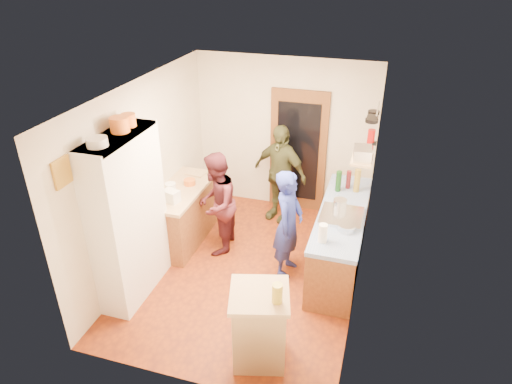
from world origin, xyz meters
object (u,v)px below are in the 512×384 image
at_px(island_base, 259,328).
at_px(person_left, 219,203).
at_px(hutch_body, 129,218).
at_px(person_hob, 290,225).
at_px(right_counter_base, 340,240).
at_px(person_back, 280,174).

bearing_deg(island_base, person_left, 122.07).
distance_m(hutch_body, person_hob, 2.09).
bearing_deg(right_counter_base, person_hob, -149.17).
bearing_deg(island_base, right_counter_base, 72.71).
relative_size(right_counter_base, person_hob, 1.41).
xyz_separation_m(hutch_body, island_base, (1.89, -0.66, -0.67)).
distance_m(hutch_body, person_back, 2.70).
bearing_deg(person_left, island_base, 25.52).
bearing_deg(right_counter_base, hutch_body, -152.53).
distance_m(hutch_body, right_counter_base, 2.90).
bearing_deg(person_back, person_hob, -50.92).
xyz_separation_m(person_hob, person_back, (-0.49, 1.40, 0.05)).
distance_m(island_base, person_hob, 1.61).
relative_size(island_base, person_left, 0.55).
distance_m(right_counter_base, person_left, 1.81).
height_order(hutch_body, person_left, hutch_body).
xyz_separation_m(island_base, person_hob, (-0.04, 1.57, 0.35)).
height_order(right_counter_base, person_hob, person_hob).
bearing_deg(person_back, right_counter_base, -21.85).
xyz_separation_m(right_counter_base, person_hob, (-0.65, -0.39, 0.36)).
height_order(hutch_body, right_counter_base, hutch_body).
height_order(hutch_body, island_base, hutch_body).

